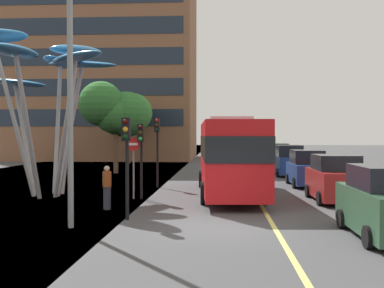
{
  "coord_description": "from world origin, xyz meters",
  "views": [
    {
      "loc": [
        0.02,
        -14.31,
        2.91
      ],
      "look_at": [
        -1.27,
        6.74,
        2.5
      ],
      "focal_mm": 42.92,
      "sensor_mm": 36.0,
      "label": 1
    }
  ],
  "objects_px": {
    "red_bus": "(229,153)",
    "traffic_light_kerb_far": "(141,145)",
    "car_side_street": "(289,161)",
    "traffic_light_island_mid": "(157,137)",
    "street_lamp": "(83,66)",
    "leaf_sculpture": "(45,68)",
    "car_parked_mid": "(335,179)",
    "no_entry_sign": "(134,158)",
    "car_far_side": "(277,157)",
    "traffic_light_kerb_near": "(126,146)",
    "car_parked_far": "(307,169)",
    "pedestrian": "(107,187)"
  },
  "relations": [
    {
      "from": "red_bus",
      "to": "traffic_light_kerb_far",
      "type": "relative_size",
      "value": 3.21
    },
    {
      "from": "red_bus",
      "to": "car_side_street",
      "type": "relative_size",
      "value": 2.45
    },
    {
      "from": "traffic_light_kerb_far",
      "to": "traffic_light_island_mid",
      "type": "height_order",
      "value": "traffic_light_island_mid"
    },
    {
      "from": "traffic_light_island_mid",
      "to": "street_lamp",
      "type": "distance_m",
      "value": 11.37
    },
    {
      "from": "leaf_sculpture",
      "to": "car_parked_mid",
      "type": "distance_m",
      "value": 14.29
    },
    {
      "from": "car_parked_mid",
      "to": "no_entry_sign",
      "type": "relative_size",
      "value": 1.47
    },
    {
      "from": "red_bus",
      "to": "car_far_side",
      "type": "xyz_separation_m",
      "value": [
        4.38,
        16.64,
        -1.0
      ]
    },
    {
      "from": "red_bus",
      "to": "traffic_light_kerb_near",
      "type": "distance_m",
      "value": 7.68
    },
    {
      "from": "leaf_sculpture",
      "to": "traffic_light_kerb_near",
      "type": "relative_size",
      "value": 2.34
    },
    {
      "from": "street_lamp",
      "to": "no_entry_sign",
      "type": "bearing_deg",
      "value": 87.08
    },
    {
      "from": "traffic_light_island_mid",
      "to": "no_entry_sign",
      "type": "xyz_separation_m",
      "value": [
        -0.46,
        -4.51,
        -0.94
      ]
    },
    {
      "from": "red_bus",
      "to": "traffic_light_kerb_far",
      "type": "bearing_deg",
      "value": -156.99
    },
    {
      "from": "traffic_light_kerb_far",
      "to": "car_far_side",
      "type": "bearing_deg",
      "value": 65.45
    },
    {
      "from": "street_lamp",
      "to": "car_parked_far",
      "type": "bearing_deg",
      "value": 53.33
    },
    {
      "from": "red_bus",
      "to": "street_lamp",
      "type": "xyz_separation_m",
      "value": [
        -4.71,
        -8.13,
        3.03
      ]
    },
    {
      "from": "pedestrian",
      "to": "car_far_side",
      "type": "bearing_deg",
      "value": 66.48
    },
    {
      "from": "traffic_light_kerb_far",
      "to": "street_lamp",
      "type": "distance_m",
      "value": 6.97
    },
    {
      "from": "street_lamp",
      "to": "pedestrian",
      "type": "relative_size",
      "value": 4.66
    },
    {
      "from": "car_side_street",
      "to": "car_far_side",
      "type": "xyz_separation_m",
      "value": [
        -0.11,
        5.63,
        0.03
      ]
    },
    {
      "from": "car_parked_mid",
      "to": "traffic_light_kerb_near",
      "type": "bearing_deg",
      "value": -148.95
    },
    {
      "from": "leaf_sculpture",
      "to": "car_far_side",
      "type": "xyz_separation_m",
      "value": [
        13.07,
        17.62,
        -5.05
      ]
    },
    {
      "from": "red_bus",
      "to": "no_entry_sign",
      "type": "relative_size",
      "value": 3.91
    },
    {
      "from": "car_parked_mid",
      "to": "street_lamp",
      "type": "height_order",
      "value": "street_lamp"
    },
    {
      "from": "leaf_sculpture",
      "to": "pedestrian",
      "type": "bearing_deg",
      "value": -42.92
    },
    {
      "from": "traffic_light_kerb_near",
      "to": "pedestrian",
      "type": "xyz_separation_m",
      "value": [
        -1.23,
        2.2,
        -1.68
      ]
    },
    {
      "from": "traffic_light_island_mid",
      "to": "car_parked_mid",
      "type": "distance_m",
      "value": 9.95
    },
    {
      "from": "pedestrian",
      "to": "traffic_light_kerb_near",
      "type": "bearing_deg",
      "value": -60.81
    },
    {
      "from": "traffic_light_kerb_near",
      "to": "car_far_side",
      "type": "bearing_deg",
      "value": 71.14
    },
    {
      "from": "red_bus",
      "to": "pedestrian",
      "type": "relative_size",
      "value": 6.39
    },
    {
      "from": "traffic_light_island_mid",
      "to": "no_entry_sign",
      "type": "height_order",
      "value": "traffic_light_island_mid"
    },
    {
      "from": "traffic_light_island_mid",
      "to": "car_far_side",
      "type": "xyz_separation_m",
      "value": [
        8.28,
        13.65,
        -1.74
      ]
    },
    {
      "from": "leaf_sculpture",
      "to": "no_entry_sign",
      "type": "relative_size",
      "value": 2.93
    },
    {
      "from": "traffic_light_island_mid",
      "to": "car_parked_far",
      "type": "distance_m",
      "value": 8.72
    },
    {
      "from": "car_far_side",
      "to": "street_lamp",
      "type": "xyz_separation_m",
      "value": [
        -9.08,
        -24.77,
        4.03
      ]
    },
    {
      "from": "traffic_light_kerb_far",
      "to": "car_parked_mid",
      "type": "bearing_deg",
      "value": -0.69
    },
    {
      "from": "car_far_side",
      "to": "street_lamp",
      "type": "distance_m",
      "value": 26.68
    },
    {
      "from": "traffic_light_island_mid",
      "to": "car_parked_far",
      "type": "height_order",
      "value": "traffic_light_island_mid"
    },
    {
      "from": "red_bus",
      "to": "traffic_light_kerb_far",
      "type": "distance_m",
      "value": 4.36
    },
    {
      "from": "street_lamp",
      "to": "pedestrian",
      "type": "distance_m",
      "value": 5.53
    },
    {
      "from": "pedestrian",
      "to": "red_bus",
      "type": "bearing_deg",
      "value": 43.23
    },
    {
      "from": "car_side_street",
      "to": "street_lamp",
      "type": "height_order",
      "value": "street_lamp"
    },
    {
      "from": "traffic_light_island_mid",
      "to": "car_parked_mid",
      "type": "height_order",
      "value": "traffic_light_island_mid"
    },
    {
      "from": "leaf_sculpture",
      "to": "traffic_light_kerb_far",
      "type": "distance_m",
      "value": 5.97
    },
    {
      "from": "leaf_sculpture",
      "to": "no_entry_sign",
      "type": "height_order",
      "value": "leaf_sculpture"
    },
    {
      "from": "traffic_light_kerb_near",
      "to": "car_parked_far",
      "type": "relative_size",
      "value": 0.86
    },
    {
      "from": "traffic_light_kerb_far",
      "to": "traffic_light_island_mid",
      "type": "distance_m",
      "value": 4.69
    },
    {
      "from": "traffic_light_kerb_near",
      "to": "car_parked_mid",
      "type": "bearing_deg",
      "value": 31.05
    },
    {
      "from": "traffic_light_kerb_near",
      "to": "pedestrian",
      "type": "relative_size",
      "value": 2.05
    },
    {
      "from": "traffic_light_kerb_near",
      "to": "no_entry_sign",
      "type": "relative_size",
      "value": 1.25
    },
    {
      "from": "traffic_light_kerb_far",
      "to": "car_parked_mid",
      "type": "xyz_separation_m",
      "value": [
        8.62,
        -0.1,
        -1.51
      ]
    }
  ]
}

